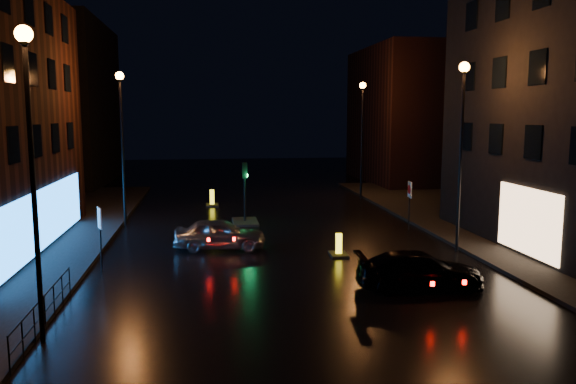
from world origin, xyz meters
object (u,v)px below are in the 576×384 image
object	(u,v)px
dark_sedan	(420,270)
road_sign_right	(410,194)
traffic_signal	(245,214)
bollard_near	(339,251)
silver_hatchback	(220,234)
road_sign_left	(100,223)
bollard_far	(212,202)

from	to	relation	value
dark_sedan	road_sign_right	world-z (taller)	road_sign_right
traffic_signal	bollard_near	size ratio (longest dim) A/B	3.00
traffic_signal	silver_hatchback	size ratio (longest dim) A/B	0.84
dark_sedan	bollard_near	bearing A→B (deg)	23.57
bollard_near	road_sign_left	bearing A→B (deg)	-171.77
silver_hatchback	dark_sedan	distance (m)	9.75
dark_sedan	traffic_signal	bearing A→B (deg)	26.40
bollard_near	road_sign_right	world-z (taller)	road_sign_right
bollard_near	bollard_far	bearing A→B (deg)	112.95
dark_sedan	road_sign_right	xyz separation A→B (m)	(3.24, 9.80, 1.29)
bollard_far	road_sign_left	bearing A→B (deg)	-105.89
traffic_signal	dark_sedan	world-z (taller)	traffic_signal
traffic_signal	road_sign_left	bearing A→B (deg)	-124.98
traffic_signal	road_sign_right	size ratio (longest dim) A/B	1.33
traffic_signal	silver_hatchback	xyz separation A→B (m)	(-1.56, -6.02, 0.20)
dark_sedan	bollard_far	xyz separation A→B (m)	(-7.08, 19.28, -0.41)
road_sign_left	road_sign_right	world-z (taller)	road_sign_right
dark_sedan	road_sign_left	size ratio (longest dim) A/B	1.78
traffic_signal	bollard_far	distance (m)	6.58
traffic_signal	bollard_far	world-z (taller)	traffic_signal
road_sign_left	traffic_signal	bearing A→B (deg)	34.53
dark_sedan	road_sign_right	distance (m)	10.40
silver_hatchback	road_sign_left	size ratio (longest dim) A/B	1.63
road_sign_left	bollard_near	bearing A→B (deg)	-14.76
bollard_far	road_sign_right	world-z (taller)	road_sign_right
traffic_signal	road_sign_right	xyz separation A→B (m)	(8.53, -3.16, 1.44)
bollard_near	road_sign_right	bearing A→B (deg)	46.62
bollard_near	road_sign_right	size ratio (longest dim) A/B	0.44
bollard_near	bollard_far	world-z (taller)	bollard_far
traffic_signal	dark_sedan	distance (m)	14.00
bollard_far	traffic_signal	bearing A→B (deg)	-73.71
bollard_far	silver_hatchback	bearing A→B (deg)	-88.47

